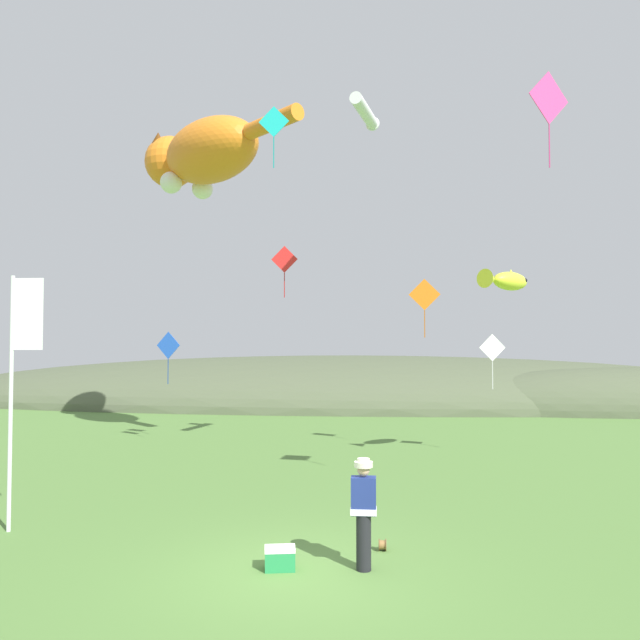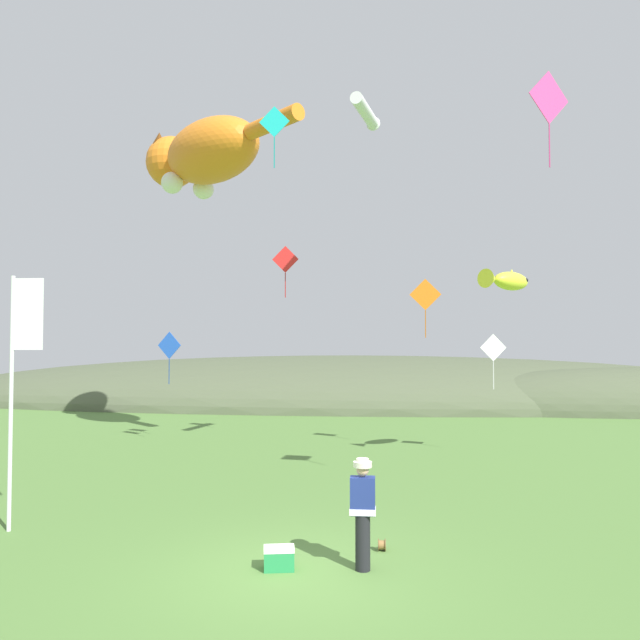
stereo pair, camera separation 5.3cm
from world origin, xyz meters
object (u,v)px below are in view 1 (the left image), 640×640
kite_diamond_teal (274,123)px  kite_spool (382,545)px  kite_diamond_blue (168,346)px  picnic_cooler (280,558)px  kite_giant_cat (202,155)px  kite_diamond_orange (425,295)px  festival_attendant (364,510)px  festival_banner_pole (18,363)px  kite_diamond_red (284,260)px  kite_fish_windsock (506,281)px  kite_diamond_pink (549,99)px  kite_diamond_white (492,348)px  kite_tube_streamer (365,112)px

kite_diamond_teal → kite_spool: bearing=-65.6°
kite_spool → kite_diamond_blue: size_ratio=0.11×
picnic_cooler → kite_giant_cat: (-4.66, 12.10, 10.32)m
kite_diamond_orange → festival_attendant: bearing=-100.3°
kite_diamond_blue → kite_diamond_orange: bearing=-7.6°
festival_banner_pole → kite_diamond_orange: bearing=46.5°
festival_attendant → festival_banner_pole: bearing=167.3°
kite_giant_cat → kite_diamond_red: (3.04, 0.17, -3.86)m
kite_diamond_red → festival_attendant: bearing=-76.3°
kite_diamond_teal → kite_diamond_orange: (4.56, 3.11, -4.79)m
kite_spool → kite_diamond_red: 13.40m
kite_giant_cat → kite_diamond_red: bearing=3.2°
kite_fish_windsock → kite_diamond_orange: bearing=139.4°
kite_diamond_red → kite_diamond_pink: bearing=-54.0°
kite_spool → kite_diamond_white: size_ratio=0.12×
festival_banner_pole → kite_diamond_white: bearing=39.3°
kite_diamond_blue → picnic_cooler: bearing=-64.1°
kite_fish_windsock → kite_giant_cat: bearing=161.9°
kite_spool → kite_diamond_blue: (-7.44, 10.84, 3.42)m
kite_tube_streamer → kite_fish_windsock: bearing=5.4°
picnic_cooler → kite_diamond_teal: kite_diamond_teal is taller
festival_banner_pole → kite_diamond_teal: kite_diamond_teal is taller
picnic_cooler → kite_diamond_blue: (-5.78, 11.88, 3.34)m
kite_spool → kite_giant_cat: bearing=119.8°
picnic_cooler → festival_banner_pole: (-5.37, 1.59, 3.06)m
picnic_cooler → kite_diamond_white: 12.15m
kite_diamond_teal → kite_diamond_pink: 8.03m
picnic_cooler → kite_fish_windsock: bearing=58.0°
festival_banner_pole → kite_giant_cat: size_ratio=0.73×
festival_banner_pole → kite_diamond_orange: (8.63, 9.08, 1.97)m
kite_diamond_teal → kite_diamond_pink: bearing=-35.7°
picnic_cooler → kite_diamond_teal: bearing=99.7°
kite_fish_windsock → kite_diamond_teal: 8.23m
picnic_cooler → kite_tube_streamer: size_ratio=0.24×
kite_spool → festival_banner_pole: (-7.03, 0.55, 3.14)m
kite_spool → kite_giant_cat: 16.44m
festival_attendant → kite_diamond_red: bearing=103.7°
kite_fish_windsock → kite_tube_streamer: size_ratio=0.83×
festival_attendant → kite_tube_streamer: bearing=90.1°
kite_diamond_teal → kite_diamond_orange: bearing=34.4°
kite_diamond_red → kite_tube_streamer: bearing=-52.8°
kite_fish_windsock → kite_tube_streamer: bearing=-174.6°
kite_diamond_white → festival_attendant: bearing=-111.4°
kite_diamond_teal → kite_diamond_pink: kite_diamond_teal is taller
picnic_cooler → kite_tube_streamer: 13.39m
kite_spool → kite_diamond_red: size_ratio=0.11×
festival_attendant → kite_diamond_white: bearing=68.6°
picnic_cooler → kite_diamond_red: kite_diamond_red is taller
kite_tube_streamer → kite_diamond_teal: bearing=-162.7°
festival_attendant → picnic_cooler: 1.55m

